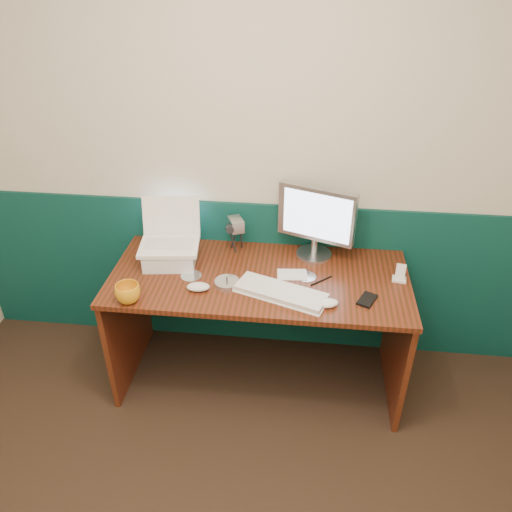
# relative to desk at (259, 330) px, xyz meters

# --- Properties ---
(back_wall) EXTENTS (3.50, 0.04, 2.50)m
(back_wall) POSITION_rel_desk_xyz_m (-0.11, 0.37, 0.88)
(back_wall) COLOR beige
(back_wall) RESTS_ON ground
(wainscot) EXTENTS (3.48, 0.02, 1.00)m
(wainscot) POSITION_rel_desk_xyz_m (-0.11, 0.36, 0.12)
(wainscot) COLOR #083736
(wainscot) RESTS_ON ground
(desk) EXTENTS (1.60, 0.70, 0.75)m
(desk) POSITION_rel_desk_xyz_m (0.00, 0.00, 0.00)
(desk) COLOR #371B0A
(desk) RESTS_ON ground
(laptop_riser) EXTENTS (0.30, 0.27, 0.10)m
(laptop_riser) POSITION_rel_desk_xyz_m (-0.50, 0.08, 0.42)
(laptop_riser) COLOR silver
(laptop_riser) RESTS_ON desk
(laptop) EXTENTS (0.35, 0.28, 0.27)m
(laptop) POSITION_rel_desk_xyz_m (-0.50, 0.08, 0.60)
(laptop) COLOR white
(laptop) RESTS_ON laptop_riser
(monitor) EXTENTS (0.45, 0.26, 0.43)m
(monitor) POSITION_rel_desk_xyz_m (0.29, 0.24, 0.59)
(monitor) COLOR #A7A7AC
(monitor) RESTS_ON desk
(keyboard) EXTENTS (0.49, 0.30, 0.03)m
(keyboard) POSITION_rel_desk_xyz_m (0.13, -0.16, 0.39)
(keyboard) COLOR white
(keyboard) RESTS_ON desk
(mouse_right) EXTENTS (0.12, 0.09, 0.04)m
(mouse_right) POSITION_rel_desk_xyz_m (0.36, -0.22, 0.39)
(mouse_right) COLOR white
(mouse_right) RESTS_ON desk
(mouse_left) EXTENTS (0.13, 0.08, 0.04)m
(mouse_left) POSITION_rel_desk_xyz_m (-0.30, -0.16, 0.39)
(mouse_left) COLOR silver
(mouse_left) RESTS_ON desk
(mug) EXTENTS (0.13, 0.13, 0.10)m
(mug) POSITION_rel_desk_xyz_m (-0.62, -0.29, 0.42)
(mug) COLOR orange
(mug) RESTS_ON desk
(camcorder) EXTENTS (0.13, 0.15, 0.19)m
(camcorder) POSITION_rel_desk_xyz_m (-0.16, 0.26, 0.47)
(camcorder) COLOR #A2A2A6
(camcorder) RESTS_ON desk
(cd_spindle) EXTENTS (0.13, 0.13, 0.03)m
(cd_spindle) POSITION_rel_desk_xyz_m (-0.16, -0.10, 0.39)
(cd_spindle) COLOR silver
(cd_spindle) RESTS_ON desk
(cd_loose_a) EXTENTS (0.11, 0.11, 0.00)m
(cd_loose_a) POSITION_rel_desk_xyz_m (-0.36, -0.04, 0.38)
(cd_loose_a) COLOR silver
(cd_loose_a) RESTS_ON desk
(cd_loose_b) EXTENTS (0.11, 0.11, 0.00)m
(cd_loose_b) POSITION_rel_desk_xyz_m (0.25, 0.02, 0.38)
(cd_loose_b) COLOR silver
(cd_loose_b) RESTS_ON desk
(pen) EXTENTS (0.11, 0.10, 0.01)m
(pen) POSITION_rel_desk_xyz_m (0.33, -0.01, 0.38)
(pen) COLOR black
(pen) RESTS_ON desk
(papers) EXTENTS (0.17, 0.12, 0.00)m
(papers) POSITION_rel_desk_xyz_m (0.18, 0.03, 0.38)
(papers) COLOR silver
(papers) RESTS_ON desk
(dock) EXTENTS (0.08, 0.07, 0.01)m
(dock) POSITION_rel_desk_xyz_m (0.74, 0.04, 0.38)
(dock) COLOR white
(dock) RESTS_ON desk
(music_player) EXTENTS (0.05, 0.03, 0.09)m
(music_player) POSITION_rel_desk_xyz_m (0.74, 0.04, 0.43)
(music_player) COLOR white
(music_player) RESTS_ON dock
(pda) EXTENTS (0.11, 0.14, 0.01)m
(pda) POSITION_rel_desk_xyz_m (0.56, -0.16, 0.38)
(pda) COLOR black
(pda) RESTS_ON desk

